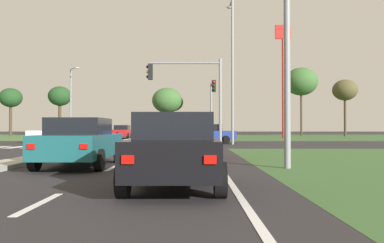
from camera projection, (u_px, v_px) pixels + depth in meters
The scene contains 34 objects.
ground_plane at pixel (115, 144), 31.18m from camera, with size 200.00×200.00×0.00m, color #282628.
grass_verge_far_right at pixel (338, 137), 55.55m from camera, with size 35.00×35.00×0.01m, color #385B2D.
median_island_far at pixel (150, 136), 56.18m from camera, with size 1.20×36.00×0.14m, color gray.
lane_dash_near at pixel (39, 204), 6.70m from camera, with size 0.14×2.00×0.01m, color silver.
lane_dash_second at pixel (112, 168), 12.70m from camera, with size 0.14×2.00×0.01m, color silver.
lane_dash_third at pixel (139, 155), 18.70m from camera, with size 0.14×2.00×0.01m, color silver.
lane_dash_fourth at pixel (152, 148), 24.70m from camera, with size 0.14×2.00×0.01m, color silver.
edge_line_right at pixel (220, 166), 13.15m from camera, with size 0.14×24.00×0.01m, color silver.
stop_bar_near at pixel (156, 149), 24.16m from camera, with size 6.40×0.50×0.01m, color silver.
crosswalk_bar_second at pixel (16, 147), 26.01m from camera, with size 0.70×2.80×0.01m, color silver.
crosswalk_bar_third at pixel (34, 147), 26.00m from camera, with size 0.70×2.80×0.01m, color silver.
crosswalk_bar_fourth at pixel (52, 147), 26.00m from camera, with size 0.70×2.80×0.01m, color silver.
crosswalk_bar_fifth at pixel (71, 147), 25.99m from camera, with size 0.70×2.80×0.01m, color silver.
crosswalk_bar_sixth at pixel (89, 147), 25.98m from camera, with size 0.70×2.80×0.01m, color silver.
car_beige_near at pixel (142, 130), 64.86m from camera, with size 1.98×4.37×1.58m.
car_black_second at pixel (175, 150), 8.57m from camera, with size 1.94×4.18×1.54m.
car_maroon_fourth at pixel (187, 138), 17.38m from camera, with size 2.06×4.15×1.57m.
car_red_fifth at pixel (122, 132), 46.75m from camera, with size 1.99×4.61×1.53m.
car_blue_sixth at pixel (207, 134), 32.34m from camera, with size 4.58×2.05×1.52m.
car_teal_seventh at pixel (81, 142), 13.14m from camera, with size 2.08×4.56×1.55m.
car_white_eighth at pixel (58, 133), 33.30m from camera, with size 4.54×2.06×1.53m.
traffic_signal_near_right at pixel (193, 87), 24.61m from camera, with size 4.55×0.32×5.37m.
traffic_signal_far_right at pixel (212, 99), 35.75m from camera, with size 0.32×5.44×5.34m.
street_lamp_near at pixel (292, 8), 12.66m from camera, with size 1.94×0.63×8.88m.
street_lamp_second at pixel (232, 63), 30.69m from camera, with size 0.56×2.24×11.00m.
street_lamp_third at pixel (71, 98), 49.41m from camera, with size 1.62×2.01×8.41m.
pedestrian_at_median at pixel (133, 127), 41.95m from camera, with size 0.34×0.34×1.85m.
fastfood_pole_sign at pixel (283, 57), 47.67m from camera, with size 1.80×0.40×13.16m.
treeline_second at pixel (11, 98), 59.77m from camera, with size 3.27×3.27×7.01m.
treeline_third at pixel (60, 97), 60.20m from camera, with size 3.36×3.36×7.30m.
treeline_fourth at pixel (167, 100), 61.06m from camera, with size 4.41×4.41×7.17m.
treeline_fifth at pixel (172, 102), 62.97m from camera, with size 3.36×3.36×6.57m.
treeline_sixth at pixel (301, 82), 61.39m from camera, with size 4.91×4.91×10.23m.
treeline_seventh at pixel (345, 90), 58.51m from camera, with size 3.51×3.51×8.10m.
Camera 1 is at (6.03, -1.17, 1.25)m, focal length 38.46 mm.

